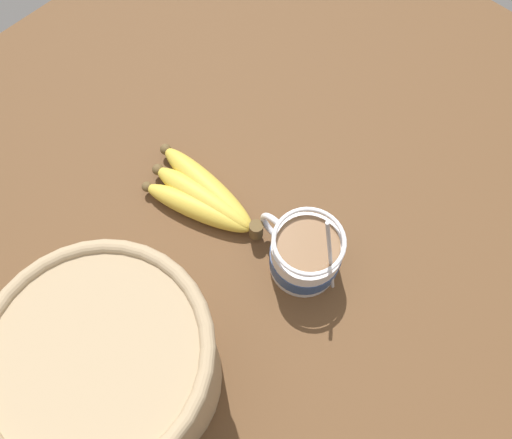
# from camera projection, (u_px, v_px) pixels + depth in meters

# --- Properties ---
(table) EXTENTS (1.28, 1.28, 0.03)m
(table) POSITION_uv_depth(u_px,v_px,m) (277.00, 242.00, 0.75)
(table) COLOR brown
(table) RESTS_ON ground
(coffee_mug) EXTENTS (0.14, 0.10, 0.17)m
(coffee_mug) POSITION_uv_depth(u_px,v_px,m) (305.00, 255.00, 0.68)
(coffee_mug) COLOR silver
(coffee_mug) RESTS_ON table
(banana_bunch) EXTENTS (0.22, 0.10, 0.04)m
(banana_bunch) POSITION_uv_depth(u_px,v_px,m) (203.00, 197.00, 0.74)
(banana_bunch) COLOR brown
(banana_bunch) RESTS_ON table
(woven_basket) EXTENTS (0.24, 0.24, 0.19)m
(woven_basket) POSITION_uv_depth(u_px,v_px,m) (115.00, 366.00, 0.56)
(woven_basket) COLOR tan
(woven_basket) RESTS_ON table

